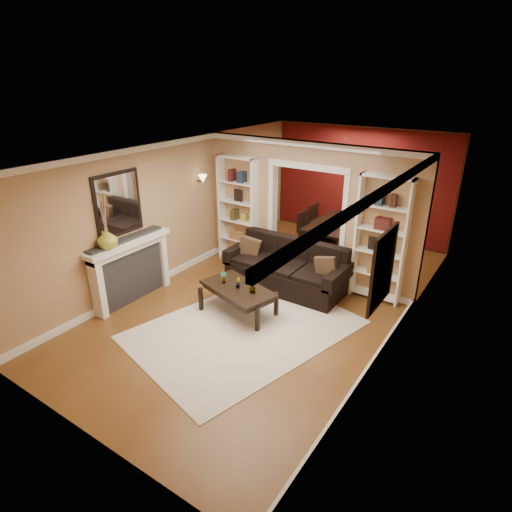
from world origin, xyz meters
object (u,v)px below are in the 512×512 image
Objects in this scene: bookshelf_right at (381,240)px; dining_table at (337,236)px; sofa at (286,266)px; coffee_table at (238,300)px; bookshelf_left at (238,211)px; fireplace at (132,271)px.

dining_table is at bearing 130.53° from bookshelf_right.
bookshelf_right reaches higher than dining_table.
dining_table is (-0.00, 2.42, -0.14)m from sofa.
sofa reaches higher than coffee_table.
bookshelf_right is (1.78, 1.86, 0.90)m from coffee_table.
bookshelf_left reaches higher than fireplace.
fireplace is at bearing 154.73° from dining_table.
coffee_table is at bearing -99.07° from sofa.
coffee_table is at bearing 19.83° from fireplace.
fireplace reaches higher than coffee_table.
sofa is 1.81m from bookshelf_right.
coffee_table is 2.45m from bookshelf_left.
sofa is 1.31m from coffee_table.
coffee_table is 0.77× the size of fireplace.
bookshelf_left is (-1.32, 1.86, 0.90)m from coffee_table.
coffee_table is (-0.20, -1.28, -0.21)m from sofa.
bookshelf_left is 1.35× the size of fireplace.
bookshelf_left is 3.10m from bookshelf_right.
bookshelf_left is at bearing 141.57° from coffee_table.
dining_table is at bearing 90.11° from sofa.
bookshelf_left is 2.65m from fireplace.
bookshelf_left is at bearing 159.23° from sofa.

